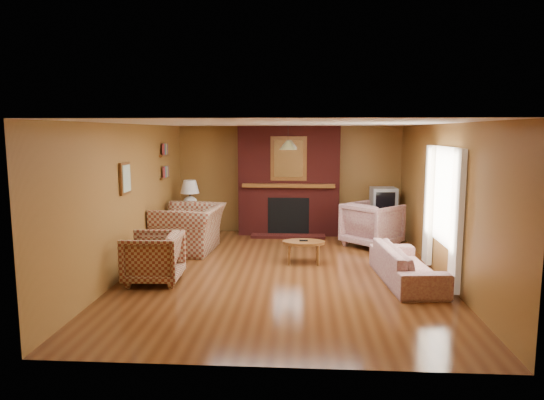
# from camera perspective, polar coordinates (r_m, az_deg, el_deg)

# --- Properties ---
(floor) EXTENTS (6.50, 6.50, 0.00)m
(floor) POSITION_cam_1_polar(r_m,az_deg,el_deg) (8.02, 1.32, -8.44)
(floor) COLOR #4D2710
(floor) RESTS_ON ground
(ceiling) EXTENTS (6.50, 6.50, 0.00)m
(ceiling) POSITION_cam_1_polar(r_m,az_deg,el_deg) (7.69, 1.38, 8.97)
(ceiling) COLOR white
(ceiling) RESTS_ON wall_back
(wall_back) EXTENTS (6.50, 0.00, 6.50)m
(wall_back) POSITION_cam_1_polar(r_m,az_deg,el_deg) (10.99, 2.04, 2.43)
(wall_back) COLOR olive
(wall_back) RESTS_ON floor
(wall_front) EXTENTS (6.50, 0.00, 6.50)m
(wall_front) POSITION_cam_1_polar(r_m,az_deg,el_deg) (4.57, -0.31, -5.57)
(wall_front) COLOR olive
(wall_front) RESTS_ON floor
(wall_left) EXTENTS (0.00, 6.50, 6.50)m
(wall_left) POSITION_cam_1_polar(r_m,az_deg,el_deg) (8.25, -16.28, 0.23)
(wall_left) COLOR olive
(wall_left) RESTS_ON floor
(wall_right) EXTENTS (0.00, 6.50, 6.50)m
(wall_right) POSITION_cam_1_polar(r_m,az_deg,el_deg) (8.06, 19.40, -0.08)
(wall_right) COLOR olive
(wall_right) RESTS_ON floor
(fireplace) EXTENTS (2.20, 0.82, 2.40)m
(fireplace) POSITION_cam_1_polar(r_m,az_deg,el_deg) (10.73, 1.99, 2.20)
(fireplace) COLOR #4C1310
(fireplace) RESTS_ON floor
(window_right) EXTENTS (0.10, 1.85, 2.00)m
(window_right) POSITION_cam_1_polar(r_m,az_deg,el_deg) (7.87, 19.43, -0.81)
(window_right) COLOR beige
(window_right) RESTS_ON wall_right
(bookshelf) EXTENTS (0.09, 0.55, 0.71)m
(bookshelf) POSITION_cam_1_polar(r_m,az_deg,el_deg) (9.99, -12.37, 4.37)
(bookshelf) COLOR brown
(bookshelf) RESTS_ON wall_left
(botanical_print) EXTENTS (0.05, 0.40, 0.50)m
(botanical_print) POSITION_cam_1_polar(r_m,az_deg,el_deg) (7.92, -16.88, 2.45)
(botanical_print) COLOR brown
(botanical_print) RESTS_ON wall_left
(pendant_light) EXTENTS (0.36, 0.36, 0.48)m
(pendant_light) POSITION_cam_1_polar(r_m,az_deg,el_deg) (9.99, 1.90, 6.47)
(pendant_light) COLOR black
(pendant_light) RESTS_ON ceiling
(plaid_loveseat) EXTENTS (1.26, 1.42, 0.87)m
(plaid_loveseat) POSITION_cam_1_polar(r_m,az_deg,el_deg) (9.41, -9.68, -3.32)
(plaid_loveseat) COLOR maroon
(plaid_loveseat) RESTS_ON floor
(plaid_armchair) EXTENTS (0.87, 0.85, 0.76)m
(plaid_armchair) POSITION_cam_1_polar(r_m,az_deg,el_deg) (7.61, -13.81, -6.60)
(plaid_armchair) COLOR maroon
(plaid_armchair) RESTS_ON floor
(floral_sofa) EXTENTS (0.89, 1.91, 0.54)m
(floral_sofa) POSITION_cam_1_polar(r_m,az_deg,el_deg) (7.71, 15.57, -7.33)
(floral_sofa) COLOR #C0AE95
(floral_sofa) RESTS_ON floor
(floral_armchair) EXTENTS (1.35, 1.35, 0.88)m
(floral_armchair) POSITION_cam_1_polar(r_m,az_deg,el_deg) (9.87, 11.71, -2.83)
(floral_armchair) COLOR #C0AE95
(floral_armchair) RESTS_ON floor
(coffee_table) EXTENTS (0.74, 0.46, 0.41)m
(coffee_table) POSITION_cam_1_polar(r_m,az_deg,el_deg) (8.46, 3.73, -5.23)
(coffee_table) COLOR brown
(coffee_table) RESTS_ON floor
(side_table) EXTENTS (0.46, 0.46, 0.59)m
(side_table) POSITION_cam_1_polar(r_m,az_deg,el_deg) (10.60, -9.55, -2.83)
(side_table) COLOR brown
(side_table) RESTS_ON floor
(table_lamp) EXTENTS (0.40, 0.40, 0.66)m
(table_lamp) POSITION_cam_1_polar(r_m,az_deg,el_deg) (10.50, -9.63, 0.73)
(table_lamp) COLOR silver
(table_lamp) RESTS_ON side_table
(tv_stand) EXTENTS (0.56, 0.51, 0.60)m
(tv_stand) POSITION_cam_1_polar(r_m,az_deg,el_deg) (10.81, 12.88, -2.69)
(tv_stand) COLOR black
(tv_stand) RESTS_ON floor
(crt_tv) EXTENTS (0.55, 0.55, 0.48)m
(crt_tv) POSITION_cam_1_polar(r_m,az_deg,el_deg) (10.72, 12.98, 0.15)
(crt_tv) COLOR #A6A9AD
(crt_tv) RESTS_ON tv_stand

